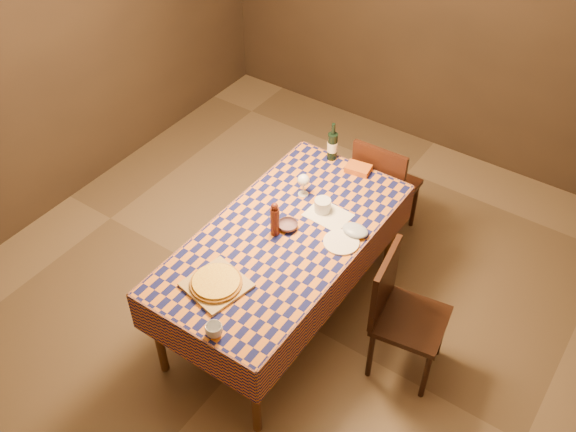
{
  "coord_description": "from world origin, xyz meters",
  "views": [
    {
      "loc": [
        1.68,
        -2.39,
        3.61
      ],
      "look_at": [
        0.0,
        0.05,
        0.9
      ],
      "focal_mm": 40.0,
      "sensor_mm": 36.0,
      "label": 1
    }
  ],
  "objects_px": {
    "white_plate": "(341,242)",
    "chair_far": "(383,185)",
    "bowl": "(288,226)",
    "wine_bottle": "(332,146)",
    "pizza": "(216,282)",
    "cutting_board": "(217,285)",
    "chair_right": "(400,309)",
    "dining_table": "(284,244)"
  },
  "relations": [
    {
      "from": "white_plate",
      "to": "chair_far",
      "type": "xyz_separation_m",
      "value": [
        -0.18,
        0.93,
        -0.25
      ]
    },
    {
      "from": "bowl",
      "to": "wine_bottle",
      "type": "distance_m",
      "value": 0.81
    },
    {
      "from": "white_plate",
      "to": "chair_far",
      "type": "relative_size",
      "value": 0.24
    },
    {
      "from": "bowl",
      "to": "wine_bottle",
      "type": "xyz_separation_m",
      "value": [
        -0.16,
        0.79,
        0.09
      ]
    },
    {
      "from": "wine_bottle",
      "to": "white_plate",
      "type": "height_order",
      "value": "wine_bottle"
    },
    {
      "from": "pizza",
      "to": "cutting_board",
      "type": "bearing_deg",
      "value": 180.0
    },
    {
      "from": "pizza",
      "to": "chair_right",
      "type": "height_order",
      "value": "chair_right"
    },
    {
      "from": "chair_far",
      "to": "chair_right",
      "type": "relative_size",
      "value": 1.0
    },
    {
      "from": "cutting_board",
      "to": "bowl",
      "type": "relative_size",
      "value": 2.46
    },
    {
      "from": "wine_bottle",
      "to": "dining_table",
      "type": "bearing_deg",
      "value": -78.64
    },
    {
      "from": "white_plate",
      "to": "bowl",
      "type": "bearing_deg",
      "value": -167.69
    },
    {
      "from": "bowl",
      "to": "pizza",
      "type": "bearing_deg",
      "value": -95.42
    },
    {
      "from": "chair_far",
      "to": "chair_right",
      "type": "xyz_separation_m",
      "value": [
        0.65,
        -0.99,
        0.0
      ]
    },
    {
      "from": "dining_table",
      "to": "cutting_board",
      "type": "relative_size",
      "value": 5.67
    },
    {
      "from": "white_plate",
      "to": "dining_table",
      "type": "bearing_deg",
      "value": -156.07
    },
    {
      "from": "cutting_board",
      "to": "pizza",
      "type": "height_order",
      "value": "pizza"
    },
    {
      "from": "pizza",
      "to": "dining_table",
      "type": "bearing_deg",
      "value": 82.19
    },
    {
      "from": "bowl",
      "to": "dining_table",
      "type": "bearing_deg",
      "value": -76.41
    },
    {
      "from": "cutting_board",
      "to": "chair_far",
      "type": "height_order",
      "value": "chair_far"
    },
    {
      "from": "cutting_board",
      "to": "white_plate",
      "type": "xyz_separation_m",
      "value": [
        0.41,
        0.72,
        -0.0
      ]
    },
    {
      "from": "wine_bottle",
      "to": "pizza",
      "type": "bearing_deg",
      "value": -86.23
    },
    {
      "from": "cutting_board",
      "to": "pizza",
      "type": "distance_m",
      "value": 0.02
    },
    {
      "from": "chair_far",
      "to": "chair_right",
      "type": "height_order",
      "value": "same"
    },
    {
      "from": "bowl",
      "to": "white_plate",
      "type": "distance_m",
      "value": 0.36
    },
    {
      "from": "wine_bottle",
      "to": "cutting_board",
      "type": "bearing_deg",
      "value": -86.23
    },
    {
      "from": "dining_table",
      "to": "chair_right",
      "type": "xyz_separation_m",
      "value": [
        0.81,
        0.08,
        -0.17
      ]
    },
    {
      "from": "dining_table",
      "to": "bowl",
      "type": "distance_m",
      "value": 0.12
    },
    {
      "from": "pizza",
      "to": "white_plate",
      "type": "relative_size",
      "value": 1.75
    },
    {
      "from": "pizza",
      "to": "chair_right",
      "type": "bearing_deg",
      "value": 36.33
    },
    {
      "from": "dining_table",
      "to": "chair_right",
      "type": "bearing_deg",
      "value": 5.76
    },
    {
      "from": "pizza",
      "to": "white_plate",
      "type": "distance_m",
      "value": 0.83
    },
    {
      "from": "bowl",
      "to": "white_plate",
      "type": "xyz_separation_m",
      "value": [
        0.35,
        0.08,
        -0.01
      ]
    },
    {
      "from": "bowl",
      "to": "chair_far",
      "type": "xyz_separation_m",
      "value": [
        0.18,
        1.0,
        -0.27
      ]
    },
    {
      "from": "dining_table",
      "to": "bowl",
      "type": "height_order",
      "value": "bowl"
    },
    {
      "from": "dining_table",
      "to": "chair_far",
      "type": "xyz_separation_m",
      "value": [
        0.16,
        1.08,
        -0.17
      ]
    },
    {
      "from": "cutting_board",
      "to": "pizza",
      "type": "xyz_separation_m",
      "value": [
        0.0,
        0.0,
        0.02
      ]
    },
    {
      "from": "white_plate",
      "to": "chair_far",
      "type": "distance_m",
      "value": 0.98
    },
    {
      "from": "white_plate",
      "to": "pizza",
      "type": "bearing_deg",
      "value": -119.86
    },
    {
      "from": "wine_bottle",
      "to": "white_plate",
      "type": "bearing_deg",
      "value": -54.47
    },
    {
      "from": "chair_right",
      "to": "cutting_board",
      "type": "bearing_deg",
      "value": -143.67
    },
    {
      "from": "dining_table",
      "to": "white_plate",
      "type": "xyz_separation_m",
      "value": [
        0.34,
        0.15,
        0.08
      ]
    },
    {
      "from": "pizza",
      "to": "chair_far",
      "type": "height_order",
      "value": "chair_far"
    }
  ]
}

